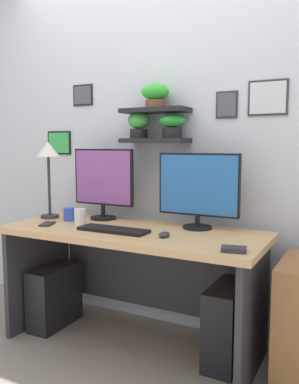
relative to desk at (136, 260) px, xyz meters
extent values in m
plane|color=gray|center=(0.00, -0.06, -0.54)|extent=(8.00, 8.00, 0.00)
cube|color=silver|center=(0.00, 0.38, 0.81)|extent=(4.40, 0.04, 2.70)
cube|color=black|center=(0.00, 0.26, 0.76)|extent=(0.46, 0.20, 0.03)
cube|color=black|center=(0.00, 0.26, 0.95)|extent=(0.46, 0.20, 0.03)
cylinder|color=black|center=(-0.13, 0.26, 0.80)|extent=(0.12, 0.12, 0.06)
ellipsoid|color=green|center=(-0.13, 0.26, 0.89)|extent=(0.15, 0.15, 0.12)
cylinder|color=black|center=(0.13, 0.26, 0.80)|extent=(0.13, 0.13, 0.07)
ellipsoid|color=green|center=(0.13, 0.26, 0.88)|extent=(0.17, 0.17, 0.09)
cylinder|color=brown|center=(0.00, 0.26, 1.00)|extent=(0.13, 0.13, 0.05)
ellipsoid|color=green|center=(0.00, 0.26, 1.08)|extent=(0.18, 0.18, 0.11)
cube|color=black|center=(-0.66, 0.36, 1.10)|extent=(0.18, 0.02, 0.16)
cube|color=#4C4C56|center=(-0.66, 0.35, 1.10)|extent=(0.15, 0.00, 0.13)
cube|color=#2D2D33|center=(0.46, 0.36, 0.98)|extent=(0.14, 0.02, 0.17)
cube|color=#4C4C56|center=(0.46, 0.35, 0.98)|extent=(0.12, 0.00, 0.15)
cube|color=black|center=(-0.90, 0.36, 0.74)|extent=(0.23, 0.02, 0.18)
cube|color=green|center=(-0.90, 0.35, 0.74)|extent=(0.20, 0.00, 0.16)
cube|color=#2D2D33|center=(0.71, 0.36, 1.01)|extent=(0.24, 0.02, 0.21)
cube|color=silver|center=(0.71, 0.35, 1.01)|extent=(0.21, 0.00, 0.19)
cube|color=tan|center=(0.00, -0.06, 0.19)|extent=(1.65, 0.68, 0.04)
cube|color=#2D2D33|center=(-0.76, -0.06, -0.19)|extent=(0.04, 0.62, 0.71)
cube|color=#2D2D33|center=(0.76, -0.06, -0.19)|extent=(0.04, 0.62, 0.71)
cube|color=#2D2D33|center=(0.00, 0.24, -0.15)|extent=(1.45, 0.02, 0.50)
cylinder|color=black|center=(-0.35, 0.15, 0.22)|extent=(0.18, 0.18, 0.02)
cylinder|color=black|center=(-0.35, 0.15, 0.27)|extent=(0.03, 0.03, 0.10)
cube|color=black|center=(-0.35, 0.16, 0.50)|extent=(0.47, 0.02, 0.39)
cube|color=#8C4C99|center=(-0.35, 0.15, 0.50)|extent=(0.45, 0.00, 0.37)
cylinder|color=black|center=(0.35, 0.15, 0.22)|extent=(0.18, 0.18, 0.02)
cylinder|color=black|center=(0.35, 0.15, 0.26)|extent=(0.03, 0.03, 0.08)
cube|color=black|center=(0.35, 0.16, 0.48)|extent=(0.52, 0.02, 0.39)
cube|color=#2866B2|center=(0.35, 0.15, 0.48)|extent=(0.50, 0.00, 0.36)
cube|color=black|center=(-0.06, -0.16, 0.22)|extent=(0.44, 0.14, 0.02)
ellipsoid|color=#2D2D33|center=(0.27, -0.16, 0.22)|extent=(0.06, 0.09, 0.03)
cylinder|color=#2D2D33|center=(-0.72, 0.02, 0.22)|extent=(0.13, 0.13, 0.02)
cylinder|color=#2D2D33|center=(-0.72, 0.02, 0.44)|extent=(0.02, 0.02, 0.42)
cone|color=silver|center=(-0.72, 0.02, 0.70)|extent=(0.16, 0.16, 0.10)
cube|color=black|center=(-0.56, -0.19, 0.21)|extent=(0.12, 0.16, 0.01)
cylinder|color=blue|center=(-0.52, -0.01, 0.25)|extent=(0.08, 0.08, 0.09)
cube|color=#2D2D33|center=(0.71, -0.28, 0.22)|extent=(0.13, 0.10, 0.02)
cylinder|color=white|center=(-0.35, -0.11, 0.26)|extent=(0.07, 0.07, 0.11)
cube|color=black|center=(-0.63, -0.06, -0.33)|extent=(0.18, 0.40, 0.42)
cube|color=black|center=(0.59, 0.02, -0.31)|extent=(0.18, 0.40, 0.46)
camera|label=1|loc=(1.25, -2.19, 0.72)|focal=38.15mm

